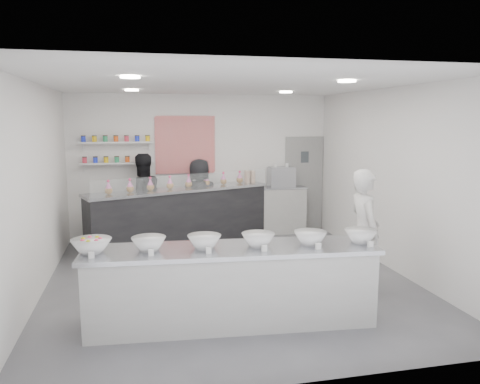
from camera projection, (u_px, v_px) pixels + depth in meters
name	position (u px, v px, depth m)	size (l,w,h in m)	color
floor	(229.00, 280.00, 7.32)	(6.00, 6.00, 0.00)	#515156
ceiling	(229.00, 84.00, 6.85)	(6.00, 6.00, 0.00)	white
back_wall	(202.00, 166.00, 9.98)	(5.50, 5.50, 0.00)	white
left_wall	(35.00, 191.00, 6.50)	(6.00, 6.00, 0.00)	white
right_wall	(393.00, 180.00, 7.67)	(6.00, 6.00, 0.00)	white
back_door	(304.00, 184.00, 10.51)	(0.88, 0.04, 2.10)	gray
pattern_panel	(185.00, 145.00, 9.81)	(1.25, 0.03, 1.20)	#D30207
jar_shelf_lower	(117.00, 163.00, 9.49)	(1.45, 0.22, 0.04)	silver
jar_shelf_upper	(116.00, 142.00, 9.43)	(1.45, 0.22, 0.04)	silver
preserve_jars	(116.00, 149.00, 9.43)	(1.45, 0.10, 0.56)	#E0354C
downlight_0	(130.00, 77.00, 5.59)	(0.24, 0.24, 0.02)	white
downlight_1	(347.00, 81.00, 6.19)	(0.24, 0.24, 0.02)	white
downlight_2	(132.00, 90.00, 8.10)	(0.24, 0.24, 0.02)	white
downlight_3	(286.00, 92.00, 8.70)	(0.24, 0.24, 0.02)	white
prep_counter	(232.00, 286.00, 5.68)	(3.53, 0.80, 0.96)	#AAAAA5
back_bar	(180.00, 217.00, 9.25)	(3.69, 0.67, 1.14)	black
sneeze_guard	(187.00, 182.00, 8.87)	(3.63, 0.02, 0.31)	white
espresso_ledge	(274.00, 210.00, 10.25)	(1.38, 0.44, 1.02)	#AAAAA5
espresso_machine	(281.00, 177.00, 10.17)	(0.55, 0.38, 0.42)	#93969E
cup_stacks	(250.00, 179.00, 10.02)	(0.24, 0.24, 0.37)	tan
prep_bowls	(231.00, 241.00, 5.60)	(3.65, 0.50, 0.16)	white
label_cards	(245.00, 257.00, 5.11)	(3.31, 0.04, 0.07)	white
cookie_bags	(179.00, 182.00, 9.14)	(2.94, 0.14, 0.26)	pink
woman_prep	(364.00, 232.00, 6.63)	(0.66, 0.43, 1.80)	silver
staff_left	(142.00, 198.00, 9.41)	(0.88, 0.69, 1.81)	black
staff_right	(200.00, 200.00, 9.58)	(0.83, 0.54, 1.70)	black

